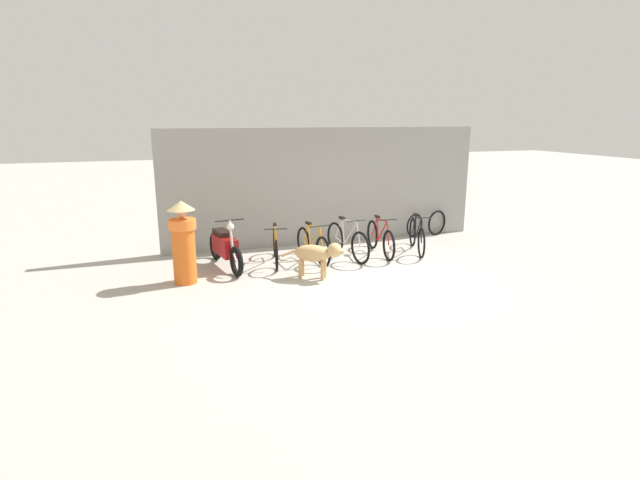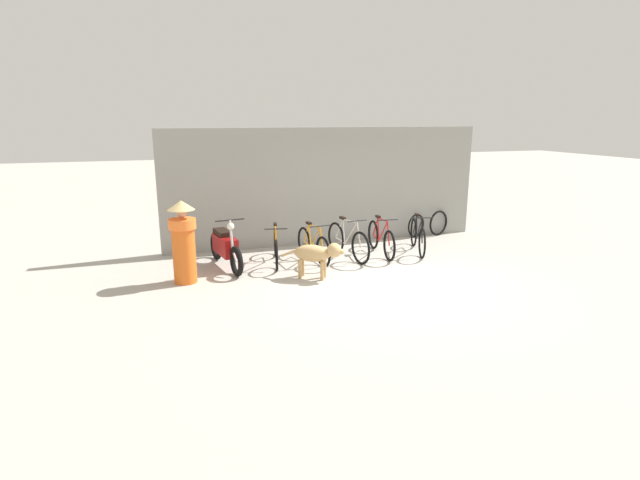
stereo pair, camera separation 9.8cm
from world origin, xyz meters
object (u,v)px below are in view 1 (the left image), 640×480
object	(u,v)px
bicycle_3	(380,239)
person_in_robes	(183,240)
bicycle_1	(313,246)
bicycle_4	(417,236)
motorcycle	(225,247)
bicycle_0	(275,247)
spare_tire_right	(437,223)
bicycle_2	(347,242)
stray_dog	(317,254)
spare_tire_left	(415,225)

from	to	relation	value
bicycle_3	person_in_robes	bearing A→B (deg)	-75.89
bicycle_1	bicycle_4	size ratio (longest dim) A/B	0.98
motorcycle	bicycle_0	bearing A→B (deg)	79.59
person_in_robes	bicycle_3	bearing A→B (deg)	-162.13
bicycle_4	spare_tire_right	size ratio (longest dim) A/B	2.51
bicycle_0	bicycle_2	size ratio (longest dim) A/B	0.98
bicycle_1	bicycle_3	size ratio (longest dim) A/B	0.93
motorcycle	stray_dog	world-z (taller)	motorcycle
motorcycle	bicycle_3	bearing A→B (deg)	78.59
stray_dog	spare_tire_right	size ratio (longest dim) A/B	1.65
bicycle_1	stray_dog	world-z (taller)	bicycle_1
bicycle_3	bicycle_4	xyz separation A→B (m)	(0.88, -0.06, 0.00)
bicycle_1	bicycle_2	bearing A→B (deg)	83.27
person_in_robes	spare_tire_left	xyz separation A→B (m)	(5.80, 1.86, -0.50)
person_in_robes	spare_tire_right	xyz separation A→B (m)	(6.44, 1.86, -0.48)
bicycle_1	person_in_robes	bearing A→B (deg)	-84.73
stray_dog	bicycle_4	bearing A→B (deg)	55.05
spare_tire_right	bicycle_2	bearing A→B (deg)	-157.04
stray_dog	motorcycle	bearing A→B (deg)	173.92
bicycle_2	bicycle_0	bearing A→B (deg)	-103.75
bicycle_1	bicycle_4	bearing A→B (deg)	82.72
bicycle_0	spare_tire_left	xyz separation A→B (m)	(3.92, 1.15, -0.04)
bicycle_4	spare_tire_right	world-z (taller)	bicycle_4
bicycle_0	spare_tire_right	world-z (taller)	bicycle_0
spare_tire_left	spare_tire_right	size ratio (longest dim) A/B	0.92
bicycle_3	spare_tire_right	xyz separation A→B (m)	(2.19, 1.22, -0.03)
bicycle_4	spare_tire_left	bearing A→B (deg)	171.33
bicycle_2	spare_tire_right	bearing A→B (deg)	103.78
spare_tire_left	spare_tire_right	xyz separation A→B (m)	(0.64, -0.01, 0.03)
bicycle_0	person_in_robes	distance (m)	2.06
bicycle_3	person_in_robes	distance (m)	4.32
bicycle_3	spare_tire_left	xyz separation A→B (m)	(1.55, 1.23, -0.05)
stray_dog	person_in_robes	world-z (taller)	person_in_robes
bicycle_0	bicycle_2	bearing A→B (deg)	97.03
bicycle_1	spare_tire_right	size ratio (longest dim) A/B	2.46
bicycle_3	stray_dog	xyz separation A→B (m)	(-1.87, -1.17, 0.13)
bicycle_1	stray_dog	bearing A→B (deg)	-20.97
bicycle_4	person_in_robes	bearing A→B (deg)	-64.93
bicycle_1	person_in_robes	distance (m)	2.76
spare_tire_left	bicycle_1	bearing A→B (deg)	-157.78
bicycle_0	motorcycle	bearing A→B (deg)	-78.86
bicycle_0	motorcycle	distance (m)	1.04
bicycle_2	spare_tire_left	bearing A→B (deg)	109.29
bicycle_2	spare_tire_right	xyz separation A→B (m)	(3.00, 1.27, -0.04)
bicycle_4	person_in_robes	xyz separation A→B (m)	(-5.13, -0.57, 0.45)
bicycle_2	spare_tire_left	world-z (taller)	bicycle_2
bicycle_1	motorcycle	distance (m)	1.82
bicycle_1	bicycle_3	bearing A→B (deg)	84.75
bicycle_0	stray_dog	xyz separation A→B (m)	(0.50, -1.25, 0.14)
bicycle_3	spare_tire_right	size ratio (longest dim) A/B	2.64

